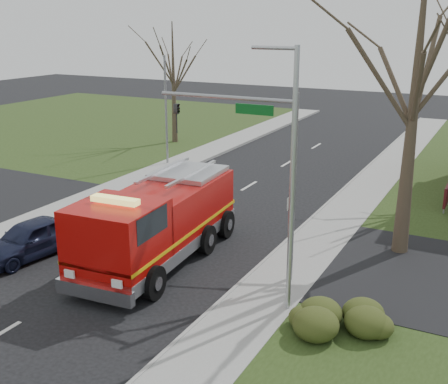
% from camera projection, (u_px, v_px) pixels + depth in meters
% --- Properties ---
extents(ground, '(120.00, 120.00, 0.00)m').
position_uv_depth(ground, '(119.00, 264.00, 21.81)').
color(ground, black).
rests_on(ground, ground).
extents(sidewalk_right, '(2.40, 80.00, 0.15)m').
position_uv_depth(sidewalk_right, '(265.00, 296.00, 19.06)').
color(sidewalk_right, gray).
rests_on(sidewalk_right, ground).
extents(sidewalk_left, '(2.40, 80.00, 0.15)m').
position_uv_depth(sidewalk_left, '(5.00, 235.00, 24.52)').
color(sidewalk_left, gray).
rests_on(sidewalk_left, ground).
extents(health_center_sign, '(0.12, 2.00, 1.40)m').
position_uv_depth(health_center_sign, '(447.00, 194.00, 27.54)').
color(health_center_sign, '#4C1116').
rests_on(health_center_sign, ground).
extents(hedge_corner, '(2.80, 2.00, 0.90)m').
position_uv_depth(hedge_corner, '(338.00, 315.00, 16.83)').
color(hedge_corner, '#2E3A15').
rests_on(hedge_corner, lawn_right).
extents(bare_tree_near, '(6.00, 6.00, 12.00)m').
position_uv_depth(bare_tree_near, '(417.00, 67.00, 20.55)').
color(bare_tree_near, '#3C2E23').
rests_on(bare_tree_near, ground).
extents(bare_tree_left, '(4.50, 4.50, 9.00)m').
position_uv_depth(bare_tree_left, '(173.00, 70.00, 41.56)').
color(bare_tree_left, '#3C2E23').
rests_on(bare_tree_left, ground).
extents(traffic_signal_mast, '(5.29, 0.18, 6.80)m').
position_uv_depth(traffic_signal_mast, '(259.00, 152.00, 19.41)').
color(traffic_signal_mast, gray).
rests_on(traffic_signal_mast, ground).
extents(streetlight_pole, '(1.48, 0.16, 8.40)m').
position_uv_depth(streetlight_pole, '(291.00, 176.00, 16.91)').
color(streetlight_pole, '#B7BABF').
rests_on(streetlight_pole, ground).
extents(utility_pole_far, '(0.14, 0.14, 7.00)m').
position_uv_depth(utility_pole_far, '(166.00, 112.00, 35.66)').
color(utility_pole_far, gray).
rests_on(utility_pole_far, ground).
extents(fire_engine, '(3.72, 8.65, 3.41)m').
position_uv_depth(fire_engine, '(157.00, 224.00, 21.57)').
color(fire_engine, '#AB0A07').
rests_on(fire_engine, ground).
extents(parked_car_maroon, '(2.41, 4.61, 1.50)m').
position_uv_depth(parked_car_maroon, '(31.00, 239.00, 22.30)').
color(parked_car_maroon, '#181D36').
rests_on(parked_car_maroon, ground).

